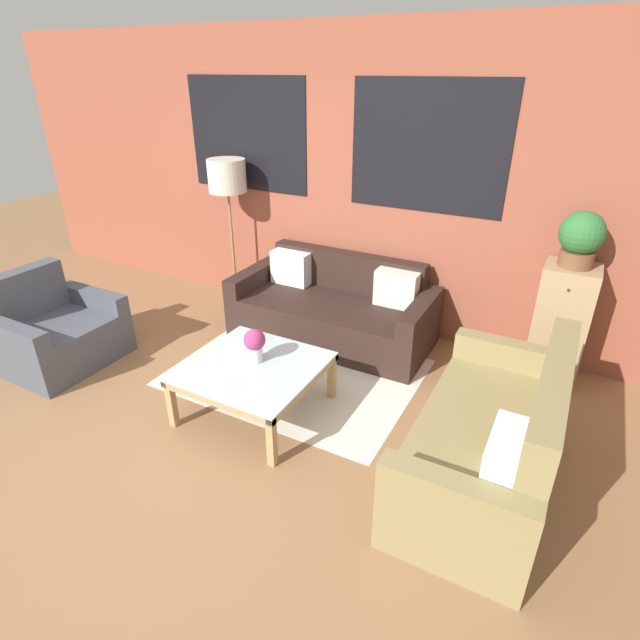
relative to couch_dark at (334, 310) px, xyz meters
The scene contains 11 objects.
ground_plane 1.99m from the couch_dark, 98.54° to the right, with size 16.00×16.00×0.00m, color #8E6642.
wall_back_brick 1.26m from the couch_dark, 120.94° to the left, with size 8.40×0.09×2.80m.
rug 0.82m from the couch_dark, 88.42° to the right, with size 2.06×1.54×0.00m.
couch_dark is the anchor object (origin of this frame).
settee_vintage 2.18m from the couch_dark, 36.12° to the right, with size 0.80×1.70×0.92m.
armchair_corner 2.54m from the couch_dark, 141.07° to the right, with size 0.80×0.94×0.84m.
coffee_table 1.39m from the couch_dark, 89.12° to the right, with size 0.96×0.96×0.41m.
floor_lamp 1.72m from the couch_dark, behind, with size 0.39×0.39×1.59m.
drawer_cabinet 2.01m from the couch_dark, ahead, with size 0.42×0.40×1.02m.
potted_plant 2.23m from the couch_dark, ahead, with size 0.33×0.33×0.44m.
flower_vase 1.35m from the couch_dark, 90.06° to the right, with size 0.16×0.16×0.27m.
Camera 1 is at (2.26, -2.00, 2.42)m, focal length 28.00 mm.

